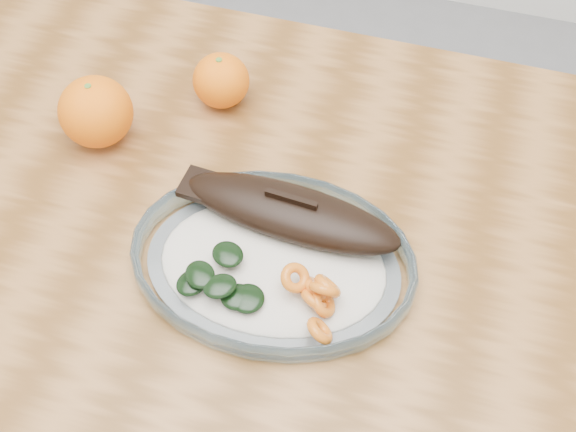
# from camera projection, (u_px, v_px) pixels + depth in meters

# --- Properties ---
(dining_table) EXTENTS (1.20, 0.80, 0.75)m
(dining_table) POSITION_uv_depth(u_px,v_px,m) (202.00, 286.00, 0.90)
(dining_table) COLOR brown
(dining_table) RESTS_ON ground
(plated_meal) EXTENTS (0.60, 0.60, 0.08)m
(plated_meal) POSITION_uv_depth(u_px,v_px,m) (274.00, 258.00, 0.79)
(plated_meal) COLOR white
(plated_meal) RESTS_ON dining_table
(orange_left) EXTENTS (0.09, 0.09, 0.09)m
(orange_left) POSITION_uv_depth(u_px,v_px,m) (96.00, 112.00, 0.88)
(orange_left) COLOR #FE4E05
(orange_left) RESTS_ON dining_table
(orange_right) EXTENTS (0.07, 0.07, 0.07)m
(orange_right) POSITION_uv_depth(u_px,v_px,m) (221.00, 81.00, 0.92)
(orange_right) COLOR #FE4E05
(orange_right) RESTS_ON dining_table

